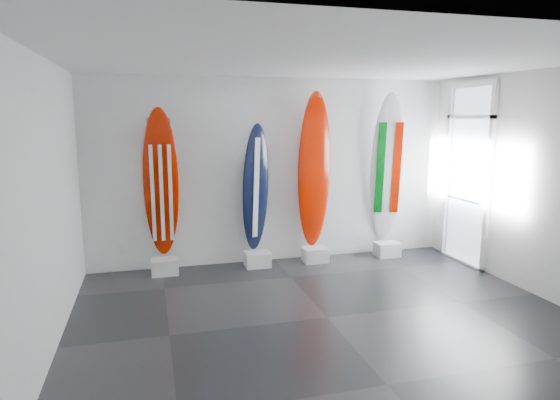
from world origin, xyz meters
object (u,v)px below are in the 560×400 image
object	(u,v)px
surfboard_usa	(161,184)
surfboard_swiss	(314,171)
surfboard_italy	(387,169)
surfboard_navy	(256,188)

from	to	relation	value
surfboard_usa	surfboard_swiss	world-z (taller)	surfboard_swiss
surfboard_usa	surfboard_italy	xyz separation A→B (m)	(3.74, 0.00, 0.13)
surfboard_usa	surfboard_italy	bearing A→B (deg)	1.82
surfboard_usa	surfboard_navy	bearing A→B (deg)	1.82
surfboard_usa	surfboard_swiss	xyz separation A→B (m)	(2.43, 0.00, 0.13)
surfboard_navy	surfboard_italy	xyz separation A→B (m)	(2.29, 0.00, 0.25)
surfboard_navy	surfboard_italy	world-z (taller)	surfboard_italy
surfboard_swiss	surfboard_navy	bearing A→B (deg)	172.79
surfboard_italy	surfboard_usa	bearing A→B (deg)	-165.60
surfboard_usa	surfboard_navy	world-z (taller)	surfboard_usa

